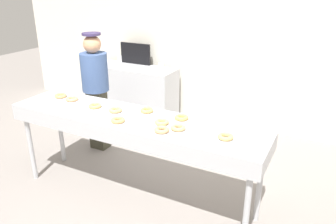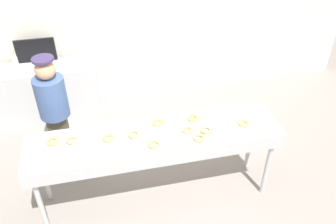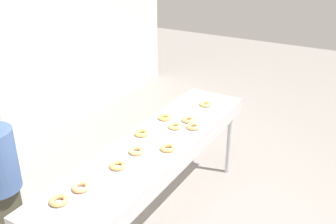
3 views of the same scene
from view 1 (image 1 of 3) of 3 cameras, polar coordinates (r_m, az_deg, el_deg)
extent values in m
plane|color=gray|center=(3.95, -5.59, -14.17)|extent=(16.00, 16.00, 0.00)
cube|color=silver|center=(5.51, 8.40, 13.78)|extent=(8.00, 0.12, 3.13)
cube|color=#B7BABF|center=(3.50, -6.12, -2.15)|extent=(2.83, 0.65, 0.18)
cube|color=slate|center=(3.48, -6.16, -1.41)|extent=(2.41, 0.46, 0.08)
cylinder|color=#B7BABF|center=(4.37, -22.38, -5.87)|extent=(0.06, 0.06, 0.81)
cylinder|color=#B7BABF|center=(3.10, 13.25, -16.78)|extent=(0.06, 0.06, 0.81)
cylinder|color=#B7BABF|center=(4.66, -17.87, -3.50)|extent=(0.06, 0.06, 0.81)
cylinder|color=#B7BABF|center=(3.50, 15.39, -12.09)|extent=(0.06, 0.06, 0.81)
torus|color=#E7B45C|center=(3.38, 2.34, -0.94)|extent=(0.17, 0.17, 0.04)
torus|color=#DDB06F|center=(3.15, 1.76, -2.69)|extent=(0.19, 0.19, 0.04)
torus|color=#EEA86F|center=(4.06, -16.12, 2.17)|extent=(0.18, 0.18, 0.04)
torus|color=#DFB06C|center=(3.61, -8.98, 0.35)|extent=(0.19, 0.19, 0.04)
torus|color=#EEAF63|center=(3.35, -8.57, -1.38)|extent=(0.19, 0.19, 0.04)
torus|color=#E2A96D|center=(3.10, -1.10, -3.07)|extent=(0.19, 0.19, 0.04)
torus|color=#E4B95F|center=(3.57, -3.64, 0.32)|extent=(0.19, 0.19, 0.04)
torus|color=#E6A961|center=(4.21, -17.93, 2.68)|extent=(0.20, 0.20, 0.04)
torus|color=#E3B662|center=(3.77, -12.40, 1.05)|extent=(0.16, 0.16, 0.04)
torus|color=#EBBB6D|center=(3.27, -1.06, -1.73)|extent=(0.16, 0.16, 0.04)
torus|color=#E2B86A|center=(3.01, 9.84, -4.18)|extent=(0.15, 0.15, 0.04)
cube|color=#3A392B|center=(4.87, -11.83, -1.25)|extent=(0.24, 0.18, 0.88)
cylinder|color=#3F598C|center=(4.65, -12.48, 6.70)|extent=(0.36, 0.36, 0.52)
sphere|color=tan|center=(4.57, -12.87, 11.26)|extent=(0.24, 0.24, 0.24)
cylinder|color=#382E56|center=(4.55, -13.01, 12.89)|extent=(0.25, 0.25, 0.03)
cube|color=#B7BABF|center=(5.99, -6.53, 3.57)|extent=(1.70, 0.55, 0.90)
cylinder|color=white|center=(6.08, -12.02, 8.49)|extent=(0.08, 0.08, 0.12)
cylinder|color=white|center=(6.12, -13.07, 8.49)|extent=(0.08, 0.08, 0.12)
cylinder|color=white|center=(6.21, -8.19, 9.02)|extent=(0.08, 0.08, 0.12)
cylinder|color=white|center=(5.59, -1.19, 7.81)|extent=(0.08, 0.08, 0.12)
cylinder|color=white|center=(6.41, -10.98, 9.24)|extent=(0.08, 0.08, 0.12)
cube|color=black|center=(6.01, -5.60, 9.94)|extent=(0.59, 0.04, 0.37)
camera|label=2|loc=(2.60, -80.87, 31.42)|focal=37.21mm
camera|label=3|loc=(4.58, -54.46, 18.89)|focal=41.50mm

